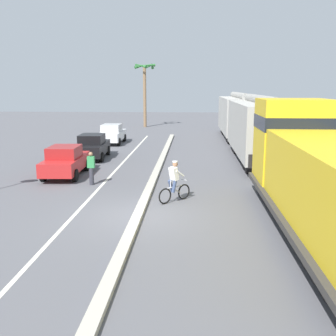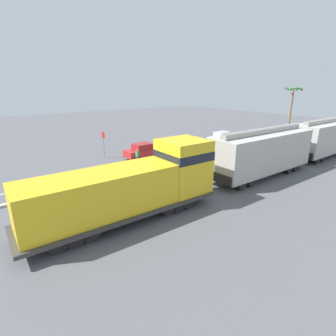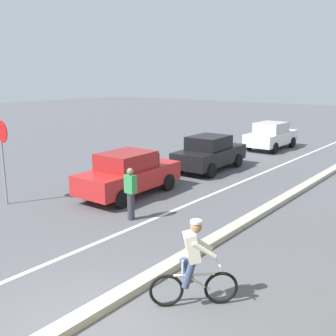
% 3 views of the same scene
% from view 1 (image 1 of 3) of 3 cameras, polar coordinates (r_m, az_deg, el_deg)
% --- Properties ---
extents(ground_plane, '(120.00, 120.00, 0.00)m').
position_cam_1_polar(ground_plane, '(14.71, -4.30, -6.91)').
color(ground_plane, '#56565B').
extents(median_curb, '(0.36, 36.00, 0.16)m').
position_cam_1_polar(median_curb, '(20.43, -2.02, -1.33)').
color(median_curb, '#B2AD9E').
rests_on(median_curb, ground).
extents(lane_stripe, '(0.14, 36.00, 0.01)m').
position_cam_1_polar(lane_stripe, '(20.81, -8.61, -1.42)').
color(lane_stripe, silver).
rests_on(lane_stripe, ground).
extents(locomotive, '(3.10, 11.61, 4.20)m').
position_cam_1_polar(locomotive, '(14.01, 20.85, -0.98)').
color(locomotive, gold).
rests_on(locomotive, ground).
extents(hopper_car_lead, '(2.90, 10.60, 4.18)m').
position_cam_1_polar(hopper_car_lead, '(25.69, 12.98, 5.58)').
color(hopper_car_lead, '#ADABA3').
rests_on(hopper_car_lead, ground).
extents(hopper_car_middle, '(2.90, 10.60, 4.18)m').
position_cam_1_polar(hopper_car_middle, '(37.14, 10.11, 7.51)').
color(hopper_car_middle, '#B1AFA7').
rests_on(hopper_car_middle, ground).
extents(parked_car_red, '(1.98, 4.27, 1.62)m').
position_cam_1_polar(parked_car_red, '(21.59, -14.66, 1.00)').
color(parked_car_red, red).
rests_on(parked_car_red, ground).
extents(parked_car_black, '(1.99, 4.28, 1.62)m').
position_cam_1_polar(parked_car_black, '(26.56, -10.91, 3.12)').
color(parked_car_black, black).
rests_on(parked_car_black, ground).
extents(parked_car_white, '(1.85, 4.21, 1.62)m').
position_cam_1_polar(parked_car_white, '(33.37, -8.12, 4.94)').
color(parked_car_white, silver).
rests_on(parked_car_white, ground).
extents(cyclist, '(1.27, 1.24, 1.71)m').
position_cam_1_polar(cyclist, '(16.19, 0.92, -2.12)').
color(cyclist, black).
rests_on(cyclist, ground).
extents(palm_tree_near, '(2.69, 2.77, 7.44)m').
position_cam_1_polar(palm_tree_near, '(46.74, -3.40, 12.65)').
color(palm_tree_near, '#846647').
rests_on(palm_tree_near, ground).
extents(pedestrian_by_cars, '(0.34, 0.22, 1.62)m').
position_cam_1_polar(pedestrian_by_cars, '(19.34, -11.08, 0.03)').
color(pedestrian_by_cars, '#33333D').
rests_on(pedestrian_by_cars, ground).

